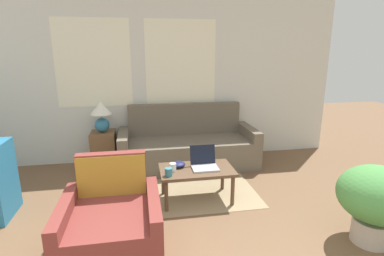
{
  "coord_description": "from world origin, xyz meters",
  "views": [
    {
      "loc": [
        -0.1,
        -1.07,
        1.74
      ],
      "look_at": [
        0.58,
        2.67,
        0.75
      ],
      "focal_mm": 28.0,
      "sensor_mm": 36.0,
      "label": 1
    }
  ],
  "objects_px": {
    "cup_navy": "(173,167)",
    "cup_yellow": "(169,172)",
    "table_lamp": "(101,114)",
    "snack_bowl": "(178,164)",
    "potted_plant": "(376,198)",
    "coffee_table": "(197,172)",
    "couch": "(188,148)",
    "laptop": "(204,163)",
    "armchair": "(112,225)"
  },
  "relations": [
    {
      "from": "laptop",
      "to": "potted_plant",
      "type": "distance_m",
      "value": 1.75
    },
    {
      "from": "potted_plant",
      "to": "cup_navy",
      "type": "bearing_deg",
      "value": 148.19
    },
    {
      "from": "cup_yellow",
      "to": "armchair",
      "type": "bearing_deg",
      "value": -131.71
    },
    {
      "from": "cup_yellow",
      "to": "coffee_table",
      "type": "bearing_deg",
      "value": 23.37
    },
    {
      "from": "laptop",
      "to": "cup_yellow",
      "type": "xyz_separation_m",
      "value": [
        -0.44,
        -0.17,
        -0.01
      ]
    },
    {
      "from": "laptop",
      "to": "potted_plant",
      "type": "height_order",
      "value": "potted_plant"
    },
    {
      "from": "coffee_table",
      "to": "potted_plant",
      "type": "distance_m",
      "value": 1.81
    },
    {
      "from": "couch",
      "to": "laptop",
      "type": "height_order",
      "value": "couch"
    },
    {
      "from": "armchair",
      "to": "couch",
      "type": "bearing_deg",
      "value": 62.61
    },
    {
      "from": "table_lamp",
      "to": "potted_plant",
      "type": "xyz_separation_m",
      "value": [
        2.62,
        -2.36,
        -0.38
      ]
    },
    {
      "from": "table_lamp",
      "to": "cup_navy",
      "type": "xyz_separation_m",
      "value": [
        0.9,
        -1.29,
        -0.38
      ]
    },
    {
      "from": "laptop",
      "to": "snack_bowl",
      "type": "distance_m",
      "value": 0.31
    },
    {
      "from": "coffee_table",
      "to": "snack_bowl",
      "type": "distance_m",
      "value": 0.24
    },
    {
      "from": "couch",
      "to": "cup_yellow",
      "type": "height_order",
      "value": "couch"
    },
    {
      "from": "coffee_table",
      "to": "snack_bowl",
      "type": "height_order",
      "value": "snack_bowl"
    },
    {
      "from": "cup_yellow",
      "to": "laptop",
      "type": "bearing_deg",
      "value": 21.33
    },
    {
      "from": "potted_plant",
      "to": "coffee_table",
      "type": "bearing_deg",
      "value": 142.8
    },
    {
      "from": "table_lamp",
      "to": "couch",
      "type": "bearing_deg",
      "value": -6.1
    },
    {
      "from": "table_lamp",
      "to": "laptop",
      "type": "height_order",
      "value": "table_lamp"
    },
    {
      "from": "table_lamp",
      "to": "laptop",
      "type": "xyz_separation_m",
      "value": [
        1.28,
        -1.25,
        -0.37
      ]
    },
    {
      "from": "couch",
      "to": "cup_navy",
      "type": "bearing_deg",
      "value": -107.46
    },
    {
      "from": "coffee_table",
      "to": "armchair",
      "type": "bearing_deg",
      "value": -139.23
    },
    {
      "from": "table_lamp",
      "to": "potted_plant",
      "type": "height_order",
      "value": "table_lamp"
    },
    {
      "from": "armchair",
      "to": "cup_yellow",
      "type": "relative_size",
      "value": 9.4
    },
    {
      "from": "coffee_table",
      "to": "laptop",
      "type": "bearing_deg",
      "value": 13.48
    },
    {
      "from": "couch",
      "to": "cup_yellow",
      "type": "distance_m",
      "value": 1.36
    },
    {
      "from": "table_lamp",
      "to": "cup_yellow",
      "type": "relative_size",
      "value": 5.11
    },
    {
      "from": "armchair",
      "to": "cup_yellow",
      "type": "xyz_separation_m",
      "value": [
        0.57,
        0.64,
        0.19
      ]
    },
    {
      "from": "couch",
      "to": "potted_plant",
      "type": "relative_size",
      "value": 2.77
    },
    {
      "from": "couch",
      "to": "coffee_table",
      "type": "distance_m",
      "value": 1.14
    },
    {
      "from": "cup_yellow",
      "to": "snack_bowl",
      "type": "distance_m",
      "value": 0.28
    },
    {
      "from": "table_lamp",
      "to": "snack_bowl",
      "type": "xyz_separation_m",
      "value": [
        0.98,
        -1.17,
        -0.4
      ]
    },
    {
      "from": "cup_navy",
      "to": "cup_yellow",
      "type": "height_order",
      "value": "cup_navy"
    },
    {
      "from": "couch",
      "to": "snack_bowl",
      "type": "distance_m",
      "value": 1.09
    },
    {
      "from": "armchair",
      "to": "table_lamp",
      "type": "relative_size",
      "value": 1.84
    },
    {
      "from": "table_lamp",
      "to": "snack_bowl",
      "type": "height_order",
      "value": "table_lamp"
    },
    {
      "from": "table_lamp",
      "to": "coffee_table",
      "type": "xyz_separation_m",
      "value": [
        1.18,
        -1.27,
        -0.48
      ]
    },
    {
      "from": "cup_yellow",
      "to": "snack_bowl",
      "type": "height_order",
      "value": "cup_yellow"
    },
    {
      "from": "cup_yellow",
      "to": "snack_bowl",
      "type": "relative_size",
      "value": 0.51
    },
    {
      "from": "table_lamp",
      "to": "cup_navy",
      "type": "distance_m",
      "value": 1.62
    },
    {
      "from": "potted_plant",
      "to": "couch",
      "type": "bearing_deg",
      "value": 121.37
    },
    {
      "from": "table_lamp",
      "to": "laptop",
      "type": "bearing_deg",
      "value": -44.26
    },
    {
      "from": "armchair",
      "to": "snack_bowl",
      "type": "xyz_separation_m",
      "value": [
        0.71,
        0.88,
        0.18
      ]
    },
    {
      "from": "cup_navy",
      "to": "cup_yellow",
      "type": "distance_m",
      "value": 0.14
    },
    {
      "from": "table_lamp",
      "to": "laptop",
      "type": "relative_size",
      "value": 1.5
    },
    {
      "from": "couch",
      "to": "coffee_table",
      "type": "height_order",
      "value": "couch"
    },
    {
      "from": "table_lamp",
      "to": "cup_yellow",
      "type": "height_order",
      "value": "table_lamp"
    },
    {
      "from": "cup_yellow",
      "to": "cup_navy",
      "type": "bearing_deg",
      "value": 63.51
    },
    {
      "from": "laptop",
      "to": "potted_plant",
      "type": "bearing_deg",
      "value": -39.68
    },
    {
      "from": "cup_navy",
      "to": "cup_yellow",
      "type": "relative_size",
      "value": 1.05
    }
  ]
}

